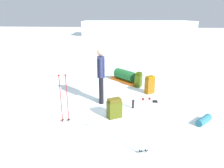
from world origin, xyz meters
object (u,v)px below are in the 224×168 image
backpack_small_spare (114,108)px  ski_poles_planted_far (145,124)px  backpack_large_dark (139,80)px  gear_sled (125,76)px  skier_standing (101,73)px  ski_poles_planted_near (64,96)px  thermos_bottle (133,104)px  ski_pair_near (155,102)px  backpack_bright (150,85)px  sleeping_mat_rolled (204,120)px

backpack_small_spare → ski_poles_planted_far: size_ratio=0.45×
backpack_large_dark → gear_sled: size_ratio=0.41×
skier_standing → backpack_small_spare: size_ratio=3.15×
gear_sled → backpack_small_spare: bearing=-92.4°
skier_standing → backpack_small_spare: 1.28m
backpack_large_dark → ski_poles_planted_far: (0.05, -4.05, 0.41)m
backpack_large_dark → gear_sled: 0.77m
ski_poles_planted_near → backpack_small_spare: bearing=17.5°
gear_sled → thermos_bottle: (0.36, -2.51, -0.09)m
ski_pair_near → ski_poles_planted_near: 2.93m
backpack_large_dark → ski_poles_planted_near: 3.56m
thermos_bottle → ski_pair_near: bearing=35.3°
skier_standing → thermos_bottle: (1.00, -0.33, -0.82)m
ski_poles_planted_near → gear_sled: ski_poles_planted_near is taller
backpack_bright → sleeping_mat_rolled: bearing=-58.1°
backpack_small_spare → ski_poles_planted_far: 1.68m
skier_standing → ski_poles_planted_far: size_ratio=1.40×
backpack_bright → skier_standing: bearing=-148.4°
backpack_small_spare → thermos_bottle: backpack_small_spare is taller
backpack_bright → sleeping_mat_rolled: (1.25, -2.00, -0.22)m
ski_pair_near → backpack_small_spare: backpack_small_spare is taller
sleeping_mat_rolled → backpack_bright: bearing=121.9°
thermos_bottle → sleeping_mat_rolled: bearing=-21.5°
backpack_small_spare → ski_poles_planted_far: bearing=-63.6°
ski_poles_planted_near → thermos_bottle: ski_poles_planted_near is taller
ski_pair_near → gear_sled: 2.29m
ski_pair_near → gear_sled: (-1.05, 2.02, 0.21)m
backpack_large_dark → backpack_small_spare: 2.68m
backpack_bright → thermos_bottle: 1.42m
backpack_large_dark → thermos_bottle: (-0.18, -1.97, -0.14)m
ski_pair_near → sleeping_mat_rolled: bearing=-47.2°
ski_poles_planted_near → sleeping_mat_rolled: bearing=4.9°
skier_standing → ski_poles_planted_near: bearing=-118.4°
backpack_large_dark → sleeping_mat_rolled: 3.14m
backpack_bright → backpack_small_spare: bearing=-118.8°
skier_standing → ski_pair_near: (1.69, 0.16, -0.94)m
gear_sled → ski_poles_planted_far: bearing=-82.6°
thermos_bottle → skier_standing: bearing=161.7°
backpack_large_dark → ski_poles_planted_far: ski_poles_planted_far is taller
skier_standing → thermos_bottle: bearing=-18.3°
ski_pair_near → backpack_large_dark: size_ratio=3.18×
skier_standing → sleeping_mat_rolled: (2.81, -1.04, -0.86)m
ski_poles_planted_far → ski_poles_planted_near: bearing=151.2°
ski_pair_near → backpack_large_dark: backpack_large_dark is taller
gear_sled → backpack_large_dark: bearing=-45.0°
ski_poles_planted_near → ski_poles_planted_far: size_ratio=1.06×
gear_sled → sleeping_mat_rolled: size_ratio=2.40×
backpack_large_dark → backpack_small_spare: size_ratio=1.01×
ski_poles_planted_far → sleeping_mat_rolled: size_ratio=2.20×
backpack_large_dark → backpack_small_spare: bearing=-104.6°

